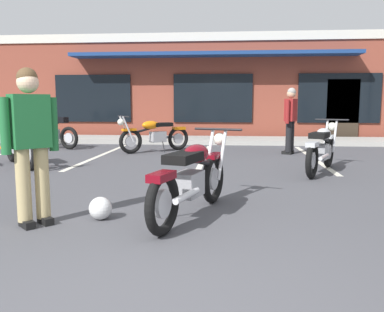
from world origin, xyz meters
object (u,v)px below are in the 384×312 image
motorcycle_blue_standard (154,135)px  traffic_cone (5,139)px  motorcycle_foreground_classic (192,177)px  motorcycle_orange_scrambler (47,130)px  person_in_black_shirt (290,117)px  motorcycle_silver_naked (20,144)px  helmet_on_pavement (100,208)px  motorcycle_black_cruiser (322,148)px  person_near_building (31,137)px

motorcycle_blue_standard → traffic_cone: motorcycle_blue_standard is taller
motorcycle_foreground_classic → motorcycle_orange_scrambler: bearing=125.8°
motorcycle_blue_standard → person_in_black_shirt: bearing=-2.2°
motorcycle_silver_naked → helmet_on_pavement: (2.86, -3.62, -0.33)m
motorcycle_foreground_classic → helmet_on_pavement: 1.10m
motorcycle_black_cruiser → motorcycle_foreground_classic: bearing=-124.0°
motorcycle_black_cruiser → helmet_on_pavement: motorcycle_black_cruiser is taller
motorcycle_orange_scrambler → motorcycle_foreground_classic: bearing=-54.2°
motorcycle_orange_scrambler → person_in_black_shirt: 6.84m
motorcycle_blue_standard → motorcycle_orange_scrambler: (-3.26, 0.65, 0.07)m
motorcycle_blue_standard → traffic_cone: size_ratio=3.31×
motorcycle_orange_scrambler → person_in_black_shirt: bearing=-6.6°
motorcycle_silver_naked → motorcycle_foreground_classic: bearing=-41.1°
motorcycle_silver_naked → helmet_on_pavement: bearing=-51.6°
motorcycle_orange_scrambler → person_near_building: size_ratio=1.20×
motorcycle_orange_scrambler → person_near_building: person_near_building is taller
person_near_building → helmet_on_pavement: bearing=22.1°
motorcycle_blue_standard → motorcycle_orange_scrambler: 3.33m
motorcycle_blue_standard → helmet_on_pavement: bearing=-85.1°
motorcycle_foreground_classic → motorcycle_orange_scrambler: size_ratio=1.02×
motorcycle_orange_scrambler → motorcycle_blue_standard: bearing=-11.2°
motorcycle_silver_naked → helmet_on_pavement: 4.63m
motorcycle_foreground_classic → motorcycle_silver_naked: 5.16m
motorcycle_foreground_classic → person_in_black_shirt: 6.23m
motorcycle_black_cruiser → traffic_cone: 8.79m
motorcycle_blue_standard → person_in_black_shirt: person_in_black_shirt is taller
motorcycle_silver_naked → motorcycle_orange_scrambler: bearing=105.9°
motorcycle_silver_naked → traffic_cone: 3.74m
motorcycle_silver_naked → person_near_building: bearing=-60.3°
motorcycle_orange_scrambler → person_in_black_shirt: size_ratio=1.20×
motorcycle_orange_scrambler → helmet_on_pavement: (3.80, -6.91, -0.40)m
motorcycle_silver_naked → traffic_cone: (-2.11, 3.08, -0.20)m
traffic_cone → person_near_building: bearing=-58.1°
motorcycle_orange_scrambler → person_in_black_shirt: person_in_black_shirt is taller
person_in_black_shirt → motorcycle_black_cruiser: bearing=-85.8°
motorcycle_blue_standard → person_near_building: 6.54m
person_near_building → traffic_cone: (-4.33, 6.96, -0.69)m
motorcycle_foreground_classic → motorcycle_black_cruiser: 3.85m
helmet_on_pavement → traffic_cone: size_ratio=0.49×
motorcycle_foreground_classic → motorcycle_silver_naked: size_ratio=1.20×
motorcycle_blue_standard → person_near_building: person_near_building is taller
motorcycle_silver_naked → person_near_building: person_near_building is taller
person_in_black_shirt → helmet_on_pavement: bearing=-115.9°
helmet_on_pavement → person_near_building: bearing=-157.9°
motorcycle_silver_naked → traffic_cone: size_ratio=3.21×
motorcycle_foreground_classic → motorcycle_blue_standard: (-1.56, 6.04, 0.00)m
motorcycle_black_cruiser → person_in_black_shirt: (-0.20, 2.71, 0.49)m
person_near_building → traffic_cone: size_ratio=3.16×
motorcycle_orange_scrambler → traffic_cone: motorcycle_orange_scrambler is taller
traffic_cone → motorcycle_blue_standard: bearing=-5.7°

